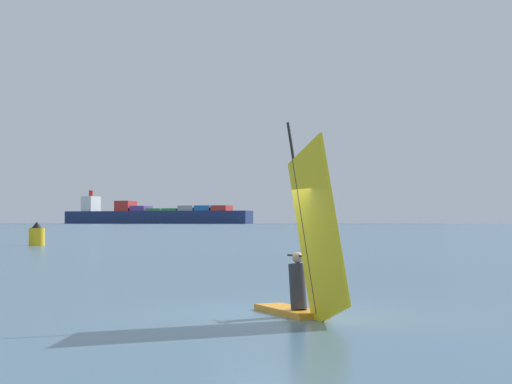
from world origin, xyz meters
TOP-DOWN VIEW (x-y plane):
  - ground_plane at (0.00, 0.00)m, footprint 4000.00×4000.00m
  - windsurfer at (0.37, -0.88)m, footprint 1.21×3.59m
  - cargo_ship at (27.77, 844.69)m, footprint 184.05×109.06m
  - distant_headland at (-65.54, 1404.04)m, footprint 1111.36×346.13m
  - channel_buoy at (-9.82, 51.71)m, footprint 1.23×1.23m

SIDE VIEW (x-z plane):
  - ground_plane at x=0.00m, z-range 0.00..0.00m
  - channel_buoy at x=-9.82m, z-range -0.11..1.76m
  - windsurfer at x=0.37m, z-range -1.03..2.99m
  - cargo_ship at x=27.77m, z-range -8.39..25.52m
  - distant_headland at x=-65.54m, z-range 0.00..37.70m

